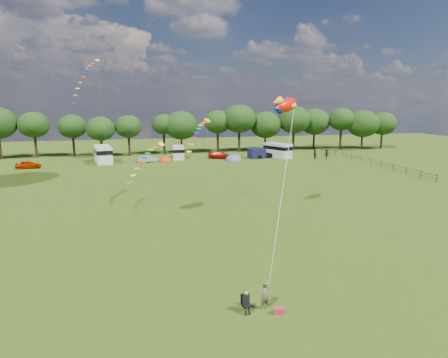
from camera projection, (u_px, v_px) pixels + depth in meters
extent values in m
plane|color=black|center=(249.00, 256.00, 26.62)|extent=(180.00, 180.00, 0.00)
cylinder|color=black|center=(0.00, 148.00, 71.70)|extent=(0.49, 0.49, 4.21)
cylinder|color=black|center=(36.00, 147.00, 73.40)|extent=(0.49, 0.49, 4.25)
ellipsoid|color=#16330E|center=(34.00, 125.00, 72.52)|extent=(5.86, 5.86, 4.98)
cylinder|color=black|center=(74.00, 147.00, 75.54)|extent=(0.47, 0.47, 3.90)
ellipsoid|color=#16330E|center=(72.00, 126.00, 74.72)|extent=(5.58, 5.58, 4.74)
cylinder|color=black|center=(102.00, 148.00, 73.92)|extent=(0.44, 0.44, 3.56)
ellipsoid|color=#16330E|center=(100.00, 129.00, 73.14)|extent=(5.56, 5.56, 4.73)
cylinder|color=black|center=(129.00, 146.00, 75.96)|extent=(0.47, 0.47, 3.95)
ellipsoid|color=#16330E|center=(128.00, 126.00, 75.16)|extent=(5.33, 5.33, 4.53)
cylinder|color=black|center=(164.00, 143.00, 79.22)|extent=(0.50, 0.50, 4.33)
ellipsoid|color=#16330E|center=(164.00, 124.00, 78.41)|extent=(4.95, 4.95, 4.21)
cylinder|color=black|center=(182.00, 146.00, 79.68)|extent=(0.43, 0.43, 3.31)
ellipsoid|color=#16330E|center=(181.00, 125.00, 78.82)|extent=(7.03, 7.03, 5.98)
cylinder|color=black|center=(218.00, 142.00, 81.55)|extent=(0.50, 0.50, 4.36)
ellipsoid|color=#16330E|center=(218.00, 122.00, 80.67)|extent=(5.84, 5.84, 4.97)
cylinder|color=black|center=(239.00, 142.00, 81.71)|extent=(0.51, 0.51, 4.55)
ellipsoid|color=#16330E|center=(239.00, 119.00, 80.71)|extent=(7.15, 7.15, 6.08)
cylinder|color=black|center=(265.00, 144.00, 83.90)|extent=(0.42, 0.42, 3.21)
ellipsoid|color=#16330E|center=(265.00, 125.00, 83.06)|extent=(6.90, 6.90, 5.86)
cylinder|color=black|center=(293.00, 141.00, 84.60)|extent=(0.48, 0.48, 4.17)
ellipsoid|color=#16330E|center=(294.00, 120.00, 83.64)|extent=(7.16, 7.16, 6.09)
cylinder|color=black|center=(314.00, 141.00, 87.81)|extent=(0.45, 0.45, 3.66)
ellipsoid|color=#16330E|center=(315.00, 122.00, 86.91)|extent=(7.05, 7.05, 5.99)
cylinder|color=black|center=(340.00, 139.00, 86.51)|extent=(0.52, 0.52, 4.65)
ellipsoid|color=#16330E|center=(342.00, 119.00, 85.59)|extent=(5.96, 5.96, 5.06)
cylinder|color=black|center=(362.00, 142.00, 86.44)|extent=(0.42, 0.42, 3.19)
ellipsoid|color=#16330E|center=(363.00, 124.00, 85.57)|extent=(7.23, 7.23, 6.14)
cylinder|color=black|center=(381.00, 141.00, 87.98)|extent=(0.44, 0.44, 3.52)
ellipsoid|color=#16330E|center=(383.00, 124.00, 87.15)|extent=(6.22, 6.22, 5.28)
cylinder|color=#472D19|center=(437.00, 178.00, 50.74)|extent=(0.12, 0.12, 1.20)
cylinder|color=#472D19|center=(421.00, 174.00, 53.60)|extent=(0.12, 0.12, 1.20)
cylinder|color=#472D19|center=(429.00, 174.00, 52.10)|extent=(0.08, 3.00, 0.08)
cylinder|color=#472D19|center=(428.00, 177.00, 52.18)|extent=(0.08, 3.00, 0.08)
cylinder|color=#472D19|center=(406.00, 171.00, 56.47)|extent=(0.12, 0.12, 1.20)
cylinder|color=#472D19|center=(414.00, 170.00, 54.96)|extent=(0.08, 3.00, 0.08)
cylinder|color=#472D19|center=(413.00, 173.00, 55.05)|extent=(0.08, 3.00, 0.08)
cylinder|color=#472D19|center=(393.00, 167.00, 59.33)|extent=(0.12, 0.12, 1.20)
cylinder|color=#472D19|center=(400.00, 167.00, 57.83)|extent=(0.08, 3.00, 0.08)
cylinder|color=#472D19|center=(400.00, 169.00, 57.91)|extent=(0.08, 3.00, 0.08)
cylinder|color=#472D19|center=(381.00, 164.00, 62.19)|extent=(0.12, 0.12, 1.20)
cylinder|color=#472D19|center=(387.00, 164.00, 60.69)|extent=(0.08, 3.00, 0.08)
cylinder|color=#472D19|center=(387.00, 166.00, 60.77)|extent=(0.08, 3.00, 0.08)
cylinder|color=#472D19|center=(371.00, 162.00, 65.05)|extent=(0.12, 0.12, 1.20)
cylinder|color=#472D19|center=(376.00, 161.00, 63.55)|extent=(0.08, 3.00, 0.08)
cylinder|color=#472D19|center=(376.00, 163.00, 63.63)|extent=(0.08, 3.00, 0.08)
cylinder|color=#472D19|center=(361.00, 159.00, 67.92)|extent=(0.12, 0.12, 1.20)
cylinder|color=#472D19|center=(366.00, 158.00, 66.42)|extent=(0.08, 3.00, 0.08)
cylinder|color=#472D19|center=(365.00, 161.00, 66.50)|extent=(0.08, 3.00, 0.08)
cylinder|color=#472D19|center=(352.00, 157.00, 70.78)|extent=(0.12, 0.12, 1.20)
cylinder|color=#472D19|center=(356.00, 156.00, 69.28)|extent=(0.08, 3.00, 0.08)
cylinder|color=#472D19|center=(356.00, 158.00, 69.36)|extent=(0.08, 3.00, 0.08)
cylinder|color=#472D19|center=(343.00, 155.00, 73.64)|extent=(0.12, 0.12, 1.20)
cylinder|color=#472D19|center=(347.00, 154.00, 72.14)|extent=(0.08, 3.00, 0.08)
cylinder|color=#472D19|center=(347.00, 156.00, 72.22)|extent=(0.08, 3.00, 0.08)
cylinder|color=#472D19|center=(335.00, 153.00, 76.51)|extent=(0.12, 0.12, 1.20)
cylinder|color=#472D19|center=(339.00, 152.00, 75.00)|extent=(0.08, 3.00, 0.08)
cylinder|color=#472D19|center=(339.00, 154.00, 75.08)|extent=(0.08, 3.00, 0.08)
cylinder|color=#472D19|center=(328.00, 151.00, 79.37)|extent=(0.12, 0.12, 1.20)
cylinder|color=#472D19|center=(332.00, 150.00, 77.87)|extent=(0.08, 3.00, 0.08)
cylinder|color=#472D19|center=(332.00, 152.00, 77.95)|extent=(0.08, 3.00, 0.08)
cylinder|color=#472D19|center=(322.00, 149.00, 82.23)|extent=(0.12, 0.12, 1.20)
cylinder|color=#472D19|center=(325.00, 148.00, 80.73)|extent=(0.08, 3.00, 0.08)
cylinder|color=#472D19|center=(325.00, 150.00, 80.81)|extent=(0.08, 3.00, 0.08)
imported|color=#A92000|center=(28.00, 165.00, 61.52)|extent=(4.00, 1.84, 1.30)
imported|color=#9C9DA4|center=(148.00, 159.00, 67.91)|extent=(3.78, 2.41, 1.25)
imported|color=#961107|center=(220.00, 155.00, 72.47)|extent=(4.86, 3.44, 1.34)
imported|color=black|center=(264.00, 154.00, 73.67)|extent=(5.10, 3.47, 1.27)
cube|color=silver|center=(103.00, 154.00, 67.35)|extent=(3.69, 6.47, 3.04)
cube|color=black|center=(103.00, 151.00, 67.23)|extent=(3.77, 6.60, 0.72)
cylinder|color=black|center=(105.00, 162.00, 65.85)|extent=(0.90, 0.47, 0.86)
cylinder|color=black|center=(102.00, 159.00, 69.29)|extent=(0.90, 0.47, 0.86)
cube|color=silver|center=(178.00, 152.00, 72.34)|extent=(2.52, 5.03, 2.43)
cube|color=black|center=(178.00, 150.00, 72.24)|extent=(2.57, 5.13, 0.58)
cylinder|color=black|center=(179.00, 158.00, 71.03)|extent=(0.70, 0.32, 0.68)
cylinder|color=black|center=(178.00, 156.00, 74.00)|extent=(0.70, 0.32, 0.68)
cube|color=silver|center=(278.00, 150.00, 73.80)|extent=(4.53, 6.10, 2.81)
cube|color=black|center=(278.00, 148.00, 73.69)|extent=(4.63, 6.22, 0.66)
cylinder|color=black|center=(284.00, 156.00, 72.64)|extent=(0.84, 0.60, 0.79)
cylinder|color=black|center=(271.00, 154.00, 75.37)|extent=(0.84, 0.60, 0.79)
ellipsoid|color=#C13507|center=(166.00, 162.00, 68.80)|extent=(2.50, 2.87, 2.05)
cylinder|color=#C13507|center=(166.00, 161.00, 68.79)|extent=(2.62, 2.62, 0.08)
ellipsoid|color=#4A616C|center=(234.00, 161.00, 69.73)|extent=(3.11, 3.57, 2.43)
cylinder|color=#4A616C|center=(234.00, 161.00, 69.72)|extent=(3.26, 3.26, 0.08)
cube|color=#131239|center=(257.00, 153.00, 73.00)|extent=(3.22, 2.72, 1.86)
imported|color=brown|center=(265.00, 296.00, 19.63)|extent=(0.62, 0.48, 1.52)
cylinder|color=#99999E|center=(243.00, 311.00, 19.23)|extent=(0.02, 0.02, 0.42)
cylinder|color=#99999E|center=(251.00, 310.00, 19.32)|extent=(0.02, 0.02, 0.42)
cylinder|color=#99999E|center=(241.00, 307.00, 19.61)|extent=(0.02, 0.02, 0.42)
cylinder|color=#99999E|center=(249.00, 306.00, 19.70)|extent=(0.02, 0.02, 0.42)
cube|color=black|center=(246.00, 305.00, 19.42)|extent=(0.50, 0.48, 0.05)
cube|color=black|center=(245.00, 298.00, 19.58)|extent=(0.47, 0.07, 0.50)
cube|color=black|center=(246.00, 299.00, 19.40)|extent=(0.36, 0.24, 0.53)
sphere|color=tan|center=(246.00, 293.00, 19.31)|extent=(0.20, 0.20, 0.20)
cube|color=red|center=(279.00, 311.00, 19.31)|extent=(0.56, 0.47, 0.34)
ellipsoid|color=#EA0E00|center=(286.00, 105.00, 34.21)|extent=(3.41, 2.78, 1.89)
ellipsoid|color=#FCF200|center=(286.00, 107.00, 34.24)|extent=(2.13, 1.72, 1.03)
cone|color=orange|center=(276.00, 102.00, 33.16)|extent=(1.42, 1.32, 0.99)
cone|color=#021FBE|center=(276.00, 109.00, 33.28)|extent=(1.42, 1.32, 0.99)
cone|color=#021FBE|center=(287.00, 98.00, 34.16)|extent=(1.03, 1.08, 0.84)
sphere|color=white|center=(290.00, 103.00, 35.20)|extent=(0.31, 0.31, 0.31)
sphere|color=black|center=(290.00, 103.00, 35.29)|extent=(0.16, 0.16, 0.16)
cube|color=yellow|center=(97.00, 60.00, 48.87)|extent=(0.67, 0.65, 0.32)
cube|color=red|center=(95.00, 61.00, 48.38)|extent=(0.49, 0.42, 0.09)
cube|color=orange|center=(93.00, 63.00, 47.91)|extent=(0.49, 0.42, 0.10)
cube|color=yellow|center=(90.00, 66.00, 47.44)|extent=(0.49, 0.41, 0.11)
cube|color=#198C1E|center=(88.00, 69.00, 47.00)|extent=(0.49, 0.41, 0.11)
cube|color=#0C1EB2|center=(85.00, 72.00, 46.57)|extent=(0.49, 0.41, 0.12)
cube|color=red|center=(83.00, 77.00, 46.15)|extent=(0.48, 0.40, 0.13)
cube|color=orange|center=(80.00, 82.00, 45.76)|extent=(0.48, 0.40, 0.14)
cube|color=yellow|center=(78.00, 88.00, 45.37)|extent=(0.48, 0.40, 0.14)
cube|color=#198C1E|center=(75.00, 95.00, 45.01)|extent=(0.48, 0.39, 0.15)
cube|color=#0C1EB2|center=(73.00, 103.00, 44.66)|extent=(0.47, 0.39, 0.16)
cube|color=yellow|center=(161.00, 144.00, 42.68)|extent=(0.88, 0.86, 0.41)
cube|color=red|center=(158.00, 145.00, 42.18)|extent=(0.64, 0.56, 0.12)
cube|color=orange|center=(155.00, 147.00, 41.69)|extent=(0.64, 0.56, 0.13)
cube|color=yellow|center=(151.00, 150.00, 41.22)|extent=(0.64, 0.55, 0.14)
cube|color=#198C1E|center=(148.00, 153.00, 40.76)|extent=(0.64, 0.55, 0.15)
cube|color=#0C1EB2|center=(144.00, 158.00, 40.32)|extent=(0.63, 0.54, 0.16)
cube|color=red|center=(141.00, 163.00, 39.90)|extent=(0.63, 0.54, 0.17)
cube|color=orange|center=(137.00, 168.00, 39.49)|extent=(0.63, 0.53, 0.18)
cube|color=yellow|center=(133.00, 175.00, 39.09)|extent=(0.62, 0.53, 0.19)
cube|color=#198C1E|center=(130.00, 183.00, 38.72)|extent=(0.62, 0.52, 0.20)
cube|color=yellow|center=(207.00, 121.00, 37.65)|extent=(0.72, 0.67, 0.35)
cube|color=red|center=(205.00, 122.00, 37.08)|extent=(0.56, 0.40, 0.10)
cube|color=orange|center=(203.00, 123.00, 36.52)|extent=(0.56, 0.40, 0.11)
cube|color=yellow|center=(201.00, 125.00, 35.98)|extent=(0.56, 0.40, 0.12)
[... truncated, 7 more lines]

